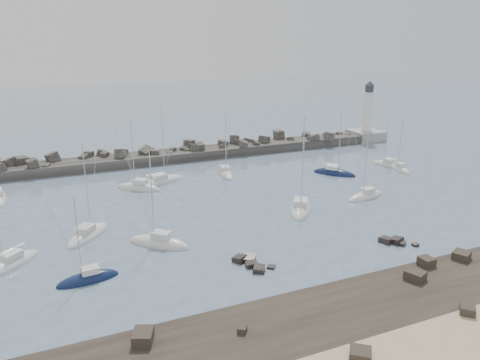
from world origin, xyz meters
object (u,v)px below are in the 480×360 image
sailboat_8 (334,173)px  sailboat_13 (9,265)px  sailboat_4 (161,182)px  sailboat_6 (225,174)px  lighthouse (366,127)px  sailboat_9 (366,197)px  sailboat_7 (301,209)px  sailboat_12 (399,169)px  sailboat_5 (159,244)px  sailboat_14 (139,188)px  sailboat_10 (387,165)px  sailboat_2 (88,279)px  sailboat_3 (88,236)px

sailboat_8 → sailboat_13: size_ratio=1.00×
sailboat_4 → sailboat_6: (11.73, -0.04, 0.01)m
lighthouse → sailboat_4: lighthouse is taller
sailboat_6 → sailboat_9: size_ratio=1.03×
sailboat_7 → sailboat_12: sailboat_7 is taller
sailboat_5 → sailboat_14: sailboat_5 is taller
lighthouse → sailboat_14: bearing=-164.7°
sailboat_7 → sailboat_10: 30.71m
sailboat_8 → sailboat_13: 54.81m
sailboat_2 → sailboat_8: (45.08, 22.14, -0.00)m
lighthouse → sailboat_5: bearing=-147.6°
lighthouse → sailboat_3: size_ratio=1.15×
sailboat_2 → sailboat_12: sailboat_12 is taller
lighthouse → sailboat_5: size_ratio=1.16×
sailboat_6 → sailboat_9: 25.31m
sailboat_2 → sailboat_5: (8.80, 5.51, 0.02)m
sailboat_13 → lighthouse: bearing=25.8°
sailboat_10 → sailboat_13: (-65.17, -16.31, 0.00)m
sailboat_5 → sailboat_14: (2.12, 22.10, -0.00)m
sailboat_12 → sailboat_8: bearing=169.2°
sailboat_7 → sailboat_3: bearing=175.2°
sailboat_9 → sailboat_10: size_ratio=1.13×
lighthouse → sailboat_6: bearing=-161.8°
sailboat_5 → sailboat_10: sailboat_5 is taller
sailboat_7 → sailboat_8: size_ratio=1.17×
lighthouse → sailboat_3: 74.50m
sailboat_4 → sailboat_5: 25.04m
sailboat_5 → sailboat_13: sailboat_5 is taller
sailboat_3 → sailboat_14: 18.88m
sailboat_3 → sailboat_7: bearing=-4.8°
sailboat_5 → sailboat_12: 51.05m
sailboat_4 → sailboat_8: (29.89, -7.59, 0.01)m
sailboat_6 → sailboat_13: bearing=-146.2°
lighthouse → sailboat_7: (-38.15, -34.38, -2.95)m
sailboat_6 → lighthouse: bearing=18.2°
sailboat_2 → sailboat_14: size_ratio=0.83×
sailboat_12 → sailboat_14: sailboat_14 is taller
lighthouse → sailboat_10: size_ratio=1.43×
sailboat_7 → sailboat_8: sailboat_7 is taller
sailboat_3 → sailboat_7: sailboat_7 is taller
sailboat_9 → sailboat_13: (-49.73, -2.92, -0.00)m
sailboat_14 → sailboat_5: bearing=-95.5°
sailboat_5 → sailboat_3: bearing=142.1°
sailboat_9 → sailboat_13: 49.81m
lighthouse → sailboat_10: bearing=-117.8°
sailboat_4 → sailboat_7: (15.13, -20.73, 0.02)m
sailboat_12 → sailboat_9: bearing=-147.0°
sailboat_10 → sailboat_5: bearing=-160.4°
sailboat_5 → sailboat_13: size_ratio=1.02×
sailboat_12 → sailboat_7: bearing=-158.8°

